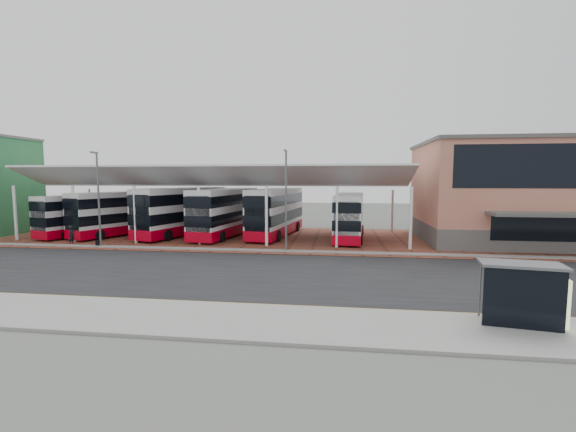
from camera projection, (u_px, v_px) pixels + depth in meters
The scene contains 20 objects.
ground at pixel (242, 269), 24.84m from camera, with size 140.00×140.00×0.00m, color #50534D.
road at pixel (238, 273), 23.85m from camera, with size 120.00×14.00×0.02m, color black.
forecourt at pixel (295, 239), 37.41m from camera, with size 72.00×16.00×0.06m, color brown.
sidewalk at pixel (189, 318), 15.95m from camera, with size 120.00×4.00×0.14m, color gray.
north_kerb at pixel (261, 251), 30.95m from camera, with size 120.00×0.80×0.14m, color gray.
yellow_line_near at pixel (205, 304), 17.93m from camera, with size 120.00×0.12×0.01m, color #C68E03.
yellow_line_far at pixel (207, 302), 18.23m from camera, with size 120.00×0.12×0.01m, color #C68E03.
canopy at pixel (218, 179), 38.81m from camera, with size 37.00×11.63×7.07m.
terminal at pixel (525, 192), 35.14m from camera, with size 18.40×14.40×9.25m.
lamp_west at pixel (98, 196), 32.43m from camera, with size 0.16×0.90×8.07m.
lamp_east at pixel (286, 198), 30.35m from camera, with size 0.16×0.90×8.07m.
bus_0 at pixel (86, 215), 39.85m from camera, with size 4.98×10.31×4.15m.
bus_1 at pixel (122, 213), 39.69m from camera, with size 6.31×10.92×4.44m.
bus_2 at pixel (182, 212), 39.55m from camera, with size 6.00×12.04×4.85m.
bus_3 at pixel (225, 213), 38.82m from camera, with size 4.26×11.83×4.77m.
bus_4 at pixel (276, 212), 39.15m from camera, with size 4.24×11.84×4.77m.
bus_5 at pixel (350, 217), 37.04m from camera, with size 3.20×10.60×4.31m.
pedestrian at pixel (72, 235), 33.68m from camera, with size 0.61×0.40×1.68m, color black.
suitcase at pixel (98, 243), 32.96m from camera, with size 0.31×0.22×0.53m, color black.
bus_shelter at pixel (530, 288), 14.73m from camera, with size 3.21×1.85×2.44m.
Camera 1 is at (6.12, -23.79, 5.85)m, focal length 24.00 mm.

